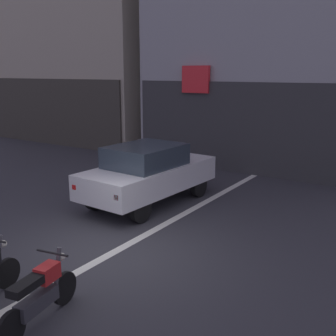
% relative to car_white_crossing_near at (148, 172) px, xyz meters
% --- Properties ---
extents(ground_plane, '(120.00, 120.00, 0.00)m').
position_rel_car_white_crossing_near_xyz_m(ground_plane, '(1.27, -3.11, -0.89)').
color(ground_plane, '#333338').
extents(lane_centre_line, '(0.20, 18.00, 0.01)m').
position_rel_car_white_crossing_near_xyz_m(lane_centre_line, '(1.27, 2.89, -0.88)').
color(lane_centre_line, silver).
rests_on(lane_centre_line, ground).
extents(building_mid_block, '(8.70, 10.08, 13.03)m').
position_rel_car_white_crossing_near_xyz_m(building_mid_block, '(0.57, 9.59, 5.62)').
color(building_mid_block, '#9E9EA3').
rests_on(building_mid_block, ground).
extents(car_white_crossing_near, '(1.98, 4.19, 1.64)m').
position_rel_car_white_crossing_near_xyz_m(car_white_crossing_near, '(0.00, 0.00, 0.00)').
color(car_white_crossing_near, black).
rests_on(car_white_crossing_near, ground).
extents(motorcycle_red_row_left_mid, '(0.55, 1.66, 0.98)m').
position_rel_car_white_crossing_near_xyz_m(motorcycle_red_row_left_mid, '(1.96, -5.32, -0.43)').
color(motorcycle_red_row_left_mid, black).
rests_on(motorcycle_red_row_left_mid, ground).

